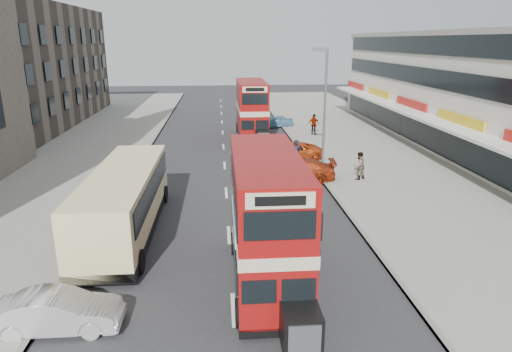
# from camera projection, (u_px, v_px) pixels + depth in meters

# --- Properties ---
(ground) EXTENTS (160.00, 160.00, 0.00)m
(ground) POSITION_uv_depth(u_px,v_px,m) (236.00, 349.00, 13.05)
(ground) COLOR #28282B
(ground) RESTS_ON ground
(road_surface) EXTENTS (12.00, 90.00, 0.01)m
(road_surface) POSITION_uv_depth(u_px,v_px,m) (225.00, 166.00, 32.13)
(road_surface) COLOR #28282B
(road_surface) RESTS_ON ground
(pavement_right) EXTENTS (12.00, 90.00, 0.15)m
(pavement_right) POSITION_uv_depth(u_px,v_px,m) (389.00, 161.00, 33.06)
(pavement_right) COLOR gray
(pavement_right) RESTS_ON ground
(pavement_left) EXTENTS (12.00, 90.00, 0.15)m
(pavement_left) POSITION_uv_depth(u_px,v_px,m) (51.00, 168.00, 31.16)
(pavement_left) COLOR gray
(pavement_left) RESTS_ON ground
(kerb_left) EXTENTS (0.20, 90.00, 0.16)m
(kerb_left) POSITION_uv_depth(u_px,v_px,m) (137.00, 166.00, 31.63)
(kerb_left) COLOR gray
(kerb_left) RESTS_ON ground
(kerb_right) EXTENTS (0.20, 90.00, 0.16)m
(kerb_right) POSITION_uv_depth(u_px,v_px,m) (309.00, 163.00, 32.59)
(kerb_right) COLOR gray
(kerb_right) RESTS_ON ground
(brick_terrace) EXTENTS (14.00, 28.00, 12.00)m
(brick_terrace) POSITION_uv_depth(u_px,v_px,m) (4.00, 66.00, 45.83)
(brick_terrace) COLOR #66594C
(brick_terrace) RESTS_ON ground
(commercial_row) EXTENTS (9.90, 46.20, 9.30)m
(commercial_row) POSITION_uv_depth(u_px,v_px,m) (486.00, 93.00, 34.27)
(commercial_row) COLOR beige
(commercial_row) RESTS_ON ground
(street_lamp) EXTENTS (1.00, 0.20, 8.12)m
(street_lamp) POSITION_uv_depth(u_px,v_px,m) (324.00, 101.00, 29.36)
(street_lamp) COLOR slate
(street_lamp) RESTS_ON ground
(bus_main) EXTENTS (2.36, 8.42, 4.63)m
(bus_main) POSITION_uv_depth(u_px,v_px,m) (267.00, 220.00, 16.04)
(bus_main) COLOR black
(bus_main) RESTS_ON ground
(bus_second) EXTENTS (2.46, 8.92, 4.91)m
(bus_second) POSITION_uv_depth(u_px,v_px,m) (252.00, 109.00, 40.73)
(bus_second) COLOR black
(bus_second) RESTS_ON ground
(coach) EXTENTS (2.77, 10.38, 2.74)m
(coach) POSITION_uv_depth(u_px,v_px,m) (125.00, 199.00, 20.56)
(coach) COLOR black
(coach) RESTS_ON ground
(car_left_front) EXTENTS (3.81, 1.33, 1.25)m
(car_left_front) POSITION_uv_depth(u_px,v_px,m) (58.00, 312.00, 13.75)
(car_left_front) COLOR beige
(car_left_front) RESTS_ON ground
(car_right_a) EXTENTS (4.90, 2.35, 1.38)m
(car_right_a) POSITION_uv_depth(u_px,v_px,m) (297.00, 170.00, 28.47)
(car_right_a) COLOR #952B0E
(car_right_a) RESTS_ON ground
(car_right_b) EXTENTS (4.92, 2.76, 1.30)m
(car_right_b) POSITION_uv_depth(u_px,v_px,m) (290.00, 152.00, 33.41)
(car_right_b) COLOR #C24113
(car_right_b) RESTS_ON ground
(car_right_c) EXTENTS (3.70, 1.85, 1.21)m
(car_right_c) POSITION_uv_depth(u_px,v_px,m) (276.00, 122.00, 46.05)
(car_right_c) COLOR #629DC5
(car_right_c) RESTS_ON ground
(pedestrian_near) EXTENTS (0.78, 0.69, 1.78)m
(pedestrian_near) POSITION_uv_depth(u_px,v_px,m) (359.00, 166.00, 28.25)
(pedestrian_near) COLOR gray
(pedestrian_near) RESTS_ON pavement_right
(pedestrian_far) EXTENTS (1.16, 0.61, 1.89)m
(pedestrian_far) POSITION_uv_depth(u_px,v_px,m) (314.00, 124.00, 41.84)
(pedestrian_far) COLOR gray
(pedestrian_far) RESTS_ON pavement_right
(cyclist) EXTENTS (0.77, 1.90, 2.16)m
(cyclist) POSITION_uv_depth(u_px,v_px,m) (296.00, 161.00, 30.59)
(cyclist) COLOR gray
(cyclist) RESTS_ON ground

